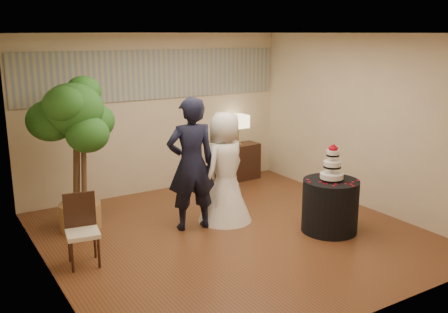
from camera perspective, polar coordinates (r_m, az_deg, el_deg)
floor at (r=7.23m, az=1.00°, el=-8.86°), size 5.00×5.00×0.00m
ceiling at (r=6.67m, az=1.11°, el=13.92°), size 5.00×5.00×0.00m
wall_back at (r=8.98m, az=-7.64°, el=4.82°), size 5.00×0.06×2.80m
wall_front at (r=4.97m, az=16.88°, el=-3.05°), size 5.00×0.06×2.80m
wall_left at (r=5.88m, az=-19.88°, el=-0.68°), size 0.06×5.00×2.80m
wall_right at (r=8.41m, az=15.56°, el=3.82°), size 0.06×5.00×2.80m
mural_border at (r=8.88m, az=-7.73°, el=9.27°), size 4.90×0.02×0.85m
groom at (r=7.16m, az=-3.77°, el=-0.88°), size 0.78×0.59×1.95m
bride at (r=7.50m, az=0.12°, el=-1.23°), size 1.07×1.07×1.68m
cake_table at (r=7.37m, az=12.03°, el=-5.53°), size 1.02×1.02×0.77m
wedding_cake at (r=7.19m, az=12.28°, el=-0.66°), size 0.33×0.33×0.53m
console at (r=9.74m, az=1.61°, el=-0.65°), size 0.86×0.42×0.70m
table_lamp at (r=9.60m, az=1.64°, el=3.06°), size 0.32×0.32×0.58m
ficus_tree at (r=7.41m, az=-16.57°, el=0.28°), size 1.46×1.46×2.25m
side_chair at (r=6.41m, az=-15.86°, el=-8.22°), size 0.47×0.49×0.89m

